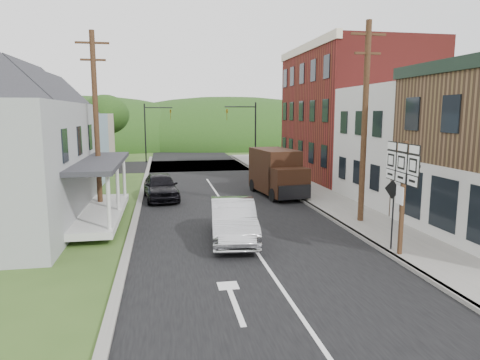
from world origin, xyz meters
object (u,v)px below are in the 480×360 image
silver_sedan (233,221)px  delivery_van (277,173)px  route_sign_cluster (402,182)px  warning_sign (393,205)px  dark_sedan (161,187)px

silver_sedan → delivery_van: bearing=69.9°
route_sign_cluster → warning_sign: route_sign_cluster is taller
dark_sedan → route_sign_cluster: bearing=-61.5°
warning_sign → silver_sedan: bearing=135.4°
delivery_van → warning_sign: size_ratio=2.07×
warning_sign → route_sign_cluster: bearing=-112.4°
silver_sedan → dark_sedan: 9.26m
silver_sedan → route_sign_cluster: size_ratio=1.24×
dark_sedan → route_sign_cluster: 14.62m
delivery_van → warning_sign: (1.19, -11.33, 0.34)m
silver_sedan → dark_sedan: size_ratio=1.08×
delivery_van → warning_sign: delivery_van is taller
delivery_van → silver_sedan: bearing=-122.7°
silver_sedan → delivery_van: size_ratio=0.93×
delivery_van → route_sign_cluster: size_ratio=1.34×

